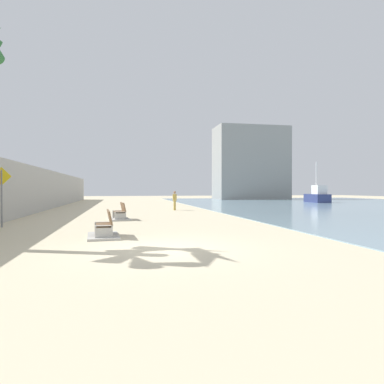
{
  "coord_description": "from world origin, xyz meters",
  "views": [
    {
      "loc": [
        -1.13,
        -10.32,
        1.76
      ],
      "look_at": [
        3.06,
        10.35,
        1.57
      ],
      "focal_mm": 32.96,
      "sensor_mm": 36.0,
      "label": 1
    }
  ],
  "objects_px": {
    "bench_far": "(119,216)",
    "boat_outer": "(317,196)",
    "person_walking": "(175,199)",
    "pedestrian_sign": "(2,190)",
    "bench_near": "(104,231)"
  },
  "relations": [
    {
      "from": "bench_far",
      "to": "boat_outer",
      "type": "distance_m",
      "value": 31.85
    },
    {
      "from": "person_walking",
      "to": "pedestrian_sign",
      "type": "distance_m",
      "value": 14.77
    },
    {
      "from": "boat_outer",
      "to": "person_walking",
      "type": "bearing_deg",
      "value": -149.14
    },
    {
      "from": "person_walking",
      "to": "pedestrian_sign",
      "type": "relative_size",
      "value": 0.57
    },
    {
      "from": "person_walking",
      "to": "pedestrian_sign",
      "type": "height_order",
      "value": "pedestrian_sign"
    },
    {
      "from": "pedestrian_sign",
      "to": "bench_far",
      "type": "bearing_deg",
      "value": 29.5
    },
    {
      "from": "bench_far",
      "to": "boat_outer",
      "type": "relative_size",
      "value": 0.42
    },
    {
      "from": "bench_near",
      "to": "boat_outer",
      "type": "bearing_deg",
      "value": 47.53
    },
    {
      "from": "pedestrian_sign",
      "to": "person_walking",
      "type": "bearing_deg",
      "value": 49.03
    },
    {
      "from": "person_walking",
      "to": "boat_outer",
      "type": "height_order",
      "value": "boat_outer"
    },
    {
      "from": "bench_near",
      "to": "pedestrian_sign",
      "type": "height_order",
      "value": "pedestrian_sign"
    },
    {
      "from": "person_walking",
      "to": "boat_outer",
      "type": "xyz_separation_m",
      "value": [
        20.19,
        12.06,
        -0.06
      ]
    },
    {
      "from": "bench_far",
      "to": "bench_near",
      "type": "bearing_deg",
      "value": -94.17
    },
    {
      "from": "bench_far",
      "to": "boat_outer",
      "type": "height_order",
      "value": "boat_outer"
    },
    {
      "from": "bench_near",
      "to": "boat_outer",
      "type": "xyz_separation_m",
      "value": [
        25.13,
        27.45,
        0.61
      ]
    }
  ]
}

